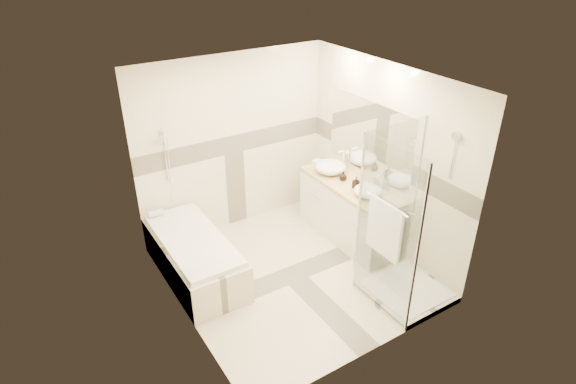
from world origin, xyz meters
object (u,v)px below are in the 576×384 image
amenity_bottle_a (356,183)px  amenity_bottle_b (343,176)px  vessel_sink_near (331,167)px  shower_enclosure (398,260)px  bathtub (194,255)px  vessel_sink_far (368,191)px  vanity (349,211)px

amenity_bottle_a → amenity_bottle_b: (0.00, 0.27, -0.02)m
vessel_sink_near → amenity_bottle_b: (0.00, -0.29, -0.02)m
shower_enclosure → amenity_bottle_b: size_ratio=15.15×
bathtub → amenity_bottle_b: amenity_bottle_b is taller
vessel_sink_far → amenity_bottle_a: bearing=90.0°
bathtub → shower_enclosure: shower_enclosure is taller
vanity → amenity_bottle_b: 0.51m
vanity → amenity_bottle_a: amenity_bottle_a is taller
bathtub → vanity: bearing=-9.2°
vanity → amenity_bottle_b: size_ratio=12.03×
bathtub → amenity_bottle_a: (2.13, -0.48, 0.63)m
amenity_bottle_b → bathtub: bearing=174.3°
vessel_sink_far → bathtub: bearing=161.4°
bathtub → amenity_bottle_b: (2.13, -0.21, 0.61)m
bathtub → vessel_sink_near: vessel_sink_near is taller
vanity → vessel_sink_far: (-0.02, -0.37, 0.50)m
vanity → bathtub: bearing=170.8°
amenity_bottle_a → shower_enclosure: bearing=-103.5°
vessel_sink_far → amenity_bottle_a: size_ratio=2.16×
shower_enclosure → amenity_bottle_b: 1.49m
shower_enclosure → vessel_sink_far: shower_enclosure is taller
vessel_sink_near → vessel_sink_far: 0.79m
bathtub → amenity_bottle_a: size_ratio=10.15×
amenity_bottle_a → amenity_bottle_b: size_ratio=1.24×
amenity_bottle_b → amenity_bottle_a: bearing=-90.0°
vanity → amenity_bottle_a: bearing=-98.5°
shower_enclosure → amenity_bottle_a: size_ratio=12.18×
shower_enclosure → vessel_sink_near: bearing=80.9°
shower_enclosure → vessel_sink_far: size_ratio=5.65×
shower_enclosure → vessel_sink_near: size_ratio=4.68×
vessel_sink_near → amenity_bottle_b: size_ratio=3.24×
vessel_sink_near → amenity_bottle_a: size_ratio=2.61×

